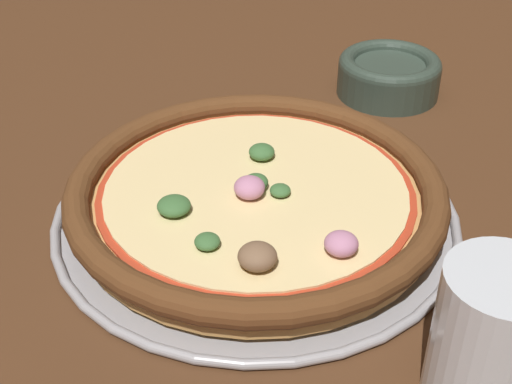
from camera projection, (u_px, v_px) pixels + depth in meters
ground_plane at (256, 218)px, 0.65m from camera, size 3.00×3.00×0.00m
pizza_tray at (256, 214)px, 0.64m from camera, size 0.36×0.36×0.01m
pizza at (256, 194)px, 0.63m from camera, size 0.34×0.34×0.04m
bowl_near at (389, 74)px, 0.84m from camera, size 0.12×0.12×0.05m
drinking_cup at (492, 339)px, 0.45m from camera, size 0.08×0.08×0.11m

